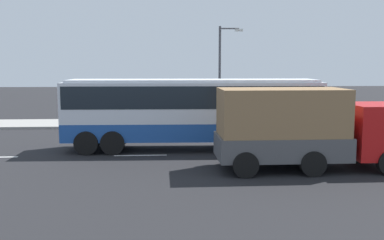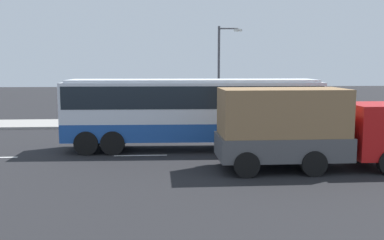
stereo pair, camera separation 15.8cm
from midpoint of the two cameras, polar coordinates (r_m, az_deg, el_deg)
name	(u,v)px [view 2 (the right image)]	position (r m, az deg, el deg)	size (l,w,h in m)	color
ground_plane	(209,146)	(22.35, 2.04, -3.42)	(120.00, 120.00, 0.00)	black
sidewalk_curb	(196,123)	(30.79, 0.39, -0.33)	(80.00, 4.00, 0.15)	gray
lane_centreline	(196,155)	(20.30, 0.27, -4.49)	(28.18, 0.16, 0.01)	white
coach_bus	(193,106)	(21.26, -0.14, 1.79)	(12.29, 2.85, 3.40)	#1E4C9E
cargo_truck	(305,127)	(17.81, 14.16, -0.85)	(7.26, 2.62, 3.19)	red
pedestrian_near_curb	(313,106)	(32.49, 15.23, 1.71)	(0.32, 0.32, 1.73)	brown
pedestrian_at_crossing	(280,107)	(31.11, 11.20, 1.64)	(0.32, 0.32, 1.76)	brown
street_lamp	(221,69)	(29.10, 3.64, 6.65)	(1.56, 0.24, 6.42)	#47474C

